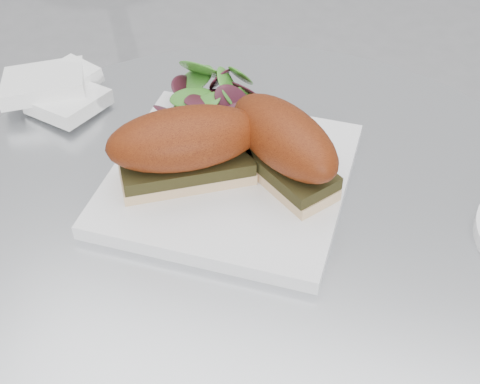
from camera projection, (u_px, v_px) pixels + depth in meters
The scene contains 6 objects.
table at pixel (252, 371), 0.81m from camera, with size 0.70×0.70×0.73m.
plate at pixel (229, 178), 0.69m from camera, with size 0.24×0.24×0.02m, color white.
sandwich_left at pixel (185, 146), 0.65m from camera, with size 0.17×0.13×0.08m.
sandwich_right at pixel (284, 144), 0.65m from camera, with size 0.15×0.14×0.08m.
salad at pixel (210, 107), 0.73m from camera, with size 0.12×0.12×0.05m, color #4D9A32, non-canonical shape.
napkin at pixel (57, 97), 0.80m from camera, with size 0.13×0.13×0.02m, color white, non-canonical shape.
Camera 1 is at (0.10, -0.44, 1.19)m, focal length 50.00 mm.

